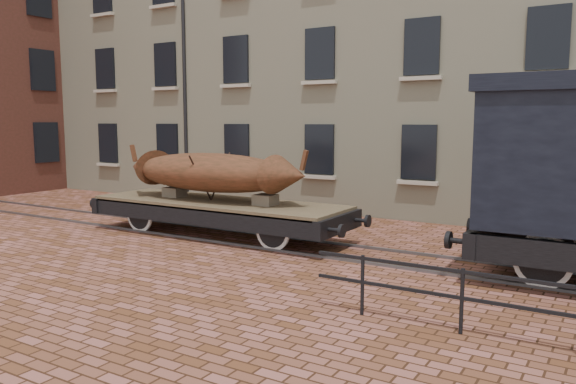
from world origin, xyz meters
The scene contains 5 objects.
ground centered at (0.00, 0.00, 0.00)m, with size 90.00×90.00×0.00m, color #5A311B.
warehouse_cream centered at (3.00, 9.99, 7.00)m, with size 40.00×10.19×14.00m.
rail_track centered at (0.00, 0.00, 0.03)m, with size 30.00×1.52×0.06m.
flatcar_wagon centered at (-3.00, 0.00, 0.79)m, with size 8.35×2.26×1.26m.
iron_boat centered at (-3.23, 0.00, 1.76)m, with size 6.11×1.78×1.48m.
Camera 1 is at (6.58, -12.02, 3.16)m, focal length 35.00 mm.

